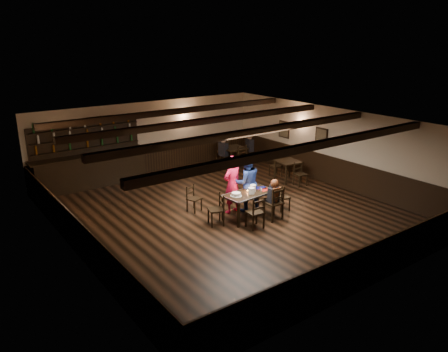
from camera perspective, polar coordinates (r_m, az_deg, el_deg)
ground at (r=13.03m, az=0.50°, el=-4.73°), size 10.00×10.00×0.00m
room_shell at (r=12.50m, az=0.46°, el=2.74°), size 9.02×10.02×2.71m
dining_table at (r=12.46m, az=3.28°, el=-2.56°), size 1.58×0.89×0.75m
chair_near_left at (r=11.79m, az=4.30°, el=-4.53°), size 0.45×0.43×0.90m
chair_near_right at (r=12.37m, az=6.74°, el=-3.24°), size 0.47×0.45×0.99m
chair_end_left at (r=12.04m, az=-0.73°, el=-4.04°), size 0.50×0.52×0.89m
chair_end_right at (r=13.11m, az=7.40°, el=-2.51°), size 0.41×0.42×0.82m
chair_far_pushed at (r=13.03m, az=-4.15°, el=-2.64°), size 0.45×0.44×0.78m
woman_pink at (r=12.74m, az=1.07°, el=-1.12°), size 0.68×0.50×1.73m
man_blue at (r=12.90m, az=2.96°, el=-0.83°), size 1.01×0.89×1.75m
seated_person at (r=12.34m, az=6.56°, el=-2.18°), size 0.31×0.47×0.77m
cake at (r=12.15m, az=1.59°, el=-2.43°), size 0.32×0.32×0.10m
plate_stack_a at (r=12.34m, az=3.60°, el=-1.91°), size 0.19×0.19×0.18m
plate_stack_b at (r=12.53m, az=3.81°, el=-1.57°), size 0.16×0.16×0.19m
tea_light at (r=12.49m, az=3.08°, el=-1.97°), size 0.04×0.04×0.06m
salt_shaker at (r=12.58m, az=4.90°, el=-1.78°), size 0.03×0.03×0.08m
pepper_shaker at (r=12.60m, az=4.73°, el=-1.71°), size 0.04×0.04×0.10m
drink_glass at (r=12.70m, az=3.70°, el=-1.50°), size 0.07×0.07×0.11m
menu_red at (r=12.71m, az=5.34°, el=-1.76°), size 0.34×0.25×0.00m
menu_blue at (r=12.85m, az=4.81°, el=-1.53°), size 0.38×0.33×0.00m
bar_counter at (r=15.74m, az=-17.09°, el=1.28°), size 3.99×0.70×2.20m
back_table_a at (r=15.75m, az=8.37°, el=1.60°), size 0.86×0.86×0.75m
back_table_b at (r=17.46m, az=1.26°, el=3.43°), size 0.92×0.92×0.75m
bg_patron_left at (r=17.22m, az=-0.09°, el=3.88°), size 0.26×0.39×0.75m
bg_patron_right at (r=17.95m, az=3.37°, el=4.37°), size 0.27×0.38×0.72m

